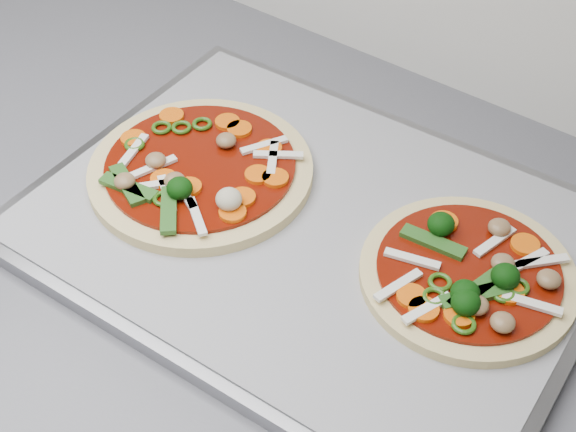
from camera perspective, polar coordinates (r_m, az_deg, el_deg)
The scene contains 5 objects.
countertop at distance 0.70m, azimuth 11.60°, elevation -8.88°, with size 3.60×0.60×0.04m, color #57585E.
baking_tray at distance 0.73m, azimuth 1.60°, elevation -1.06°, with size 0.50×0.37×0.02m, color gray.
parchment at distance 0.73m, azimuth 1.62°, elevation -0.55°, with size 0.48×0.35×0.00m, color #96959A.
pizza_left at distance 0.77m, azimuth -6.32°, elevation 3.27°, with size 0.28×0.28×0.04m.
pizza_right at distance 0.69m, azimuth 12.80°, elevation -4.10°, with size 0.22×0.22×0.03m.
Camera 1 is at (0.13, 0.89, 1.43)m, focal length 50.00 mm.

